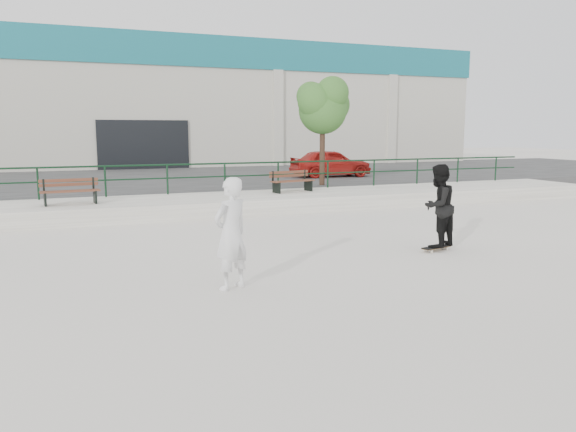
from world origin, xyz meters
name	(u,v)px	position (x,y,z in m)	size (l,w,h in m)	color
ground	(340,288)	(0.00, 0.00, 0.00)	(120.00, 120.00, 0.00)	white
ledge	(206,205)	(0.00, 9.50, 0.25)	(30.00, 3.00, 0.50)	#B0ACA0
parking_strip	(163,182)	(0.00, 18.00, 0.25)	(60.00, 14.00, 0.50)	#313131
railing	(197,172)	(0.00, 10.80, 1.24)	(28.00, 0.06, 1.03)	#12311C
commercial_building	(126,101)	(0.00, 31.99, 4.58)	(44.20, 16.33, 8.00)	#BAB4A7
bench_left	(70,192)	(-4.10, 9.29, 0.88)	(1.68, 0.62, 0.76)	brown
bench_right	(292,181)	(3.19, 9.96, 0.87)	(1.69, 0.80, 0.75)	brown
tree	(323,104)	(5.29, 11.86, 3.64)	(2.36, 2.09, 4.19)	#3D291E
red_car	(331,163)	(7.32, 15.28, 1.14)	(1.51, 3.75, 1.28)	#AB1A15
skateboard	(436,247)	(3.37, 1.88, 0.07)	(0.81, 0.38, 0.09)	black
standing_skater	(438,206)	(3.37, 1.88, 1.01)	(0.89, 0.69, 1.83)	black
seated_skater	(231,234)	(-1.71, 0.66, 0.95)	(0.69, 0.45, 1.90)	white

